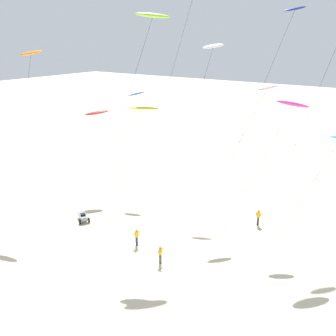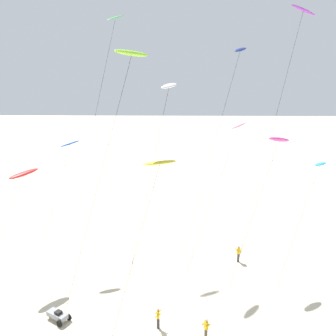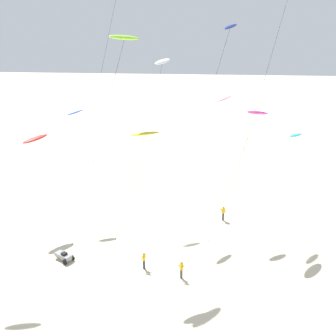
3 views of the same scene
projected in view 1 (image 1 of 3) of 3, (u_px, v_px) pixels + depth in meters
name	position (u px, v px, depth m)	size (l,w,h in m)	color
ground_plane	(95.00, 252.00, 33.38)	(260.00, 260.00, 0.00)	beige
kite_navy	(294.00, 12.00, 35.30)	(6.47, 5.62, 20.60)	navy
kite_magenta	(292.00, 105.00, 31.30)	(5.76, 4.83, 13.11)	#D8339E
kite_orange	(31.00, 54.00, 37.97)	(4.11, 3.00, 16.67)	orange
kite_blue	(136.00, 96.00, 44.31)	(4.19, 3.28, 11.90)	blue
kite_lime	(152.00, 17.00, 33.52)	(6.70, 5.56, 19.95)	#8CD833
kite_pink	(266.00, 90.00, 34.58)	(5.87, 4.81, 13.78)	pink
kite_red	(97.00, 113.00, 44.22)	(4.58, 4.07, 9.80)	red
kite_white	(213.00, 48.00, 37.93)	(4.54, 4.03, 17.29)	white
kite_yellow	(143.00, 110.00, 31.24)	(4.70, 3.65, 12.42)	yellow
kite_flyer_nearest	(137.00, 237.00, 34.08)	(0.51, 0.53, 1.67)	#33333D
kite_flyer_middle	(258.00, 217.00, 37.77)	(0.73, 0.73, 1.67)	#33333D
kite_flyer_furthest	(160.00, 254.00, 31.38)	(0.66, 0.68, 1.67)	#4C4738
beach_buggy	(83.00, 217.00, 38.89)	(2.04, 1.70, 0.82)	gray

